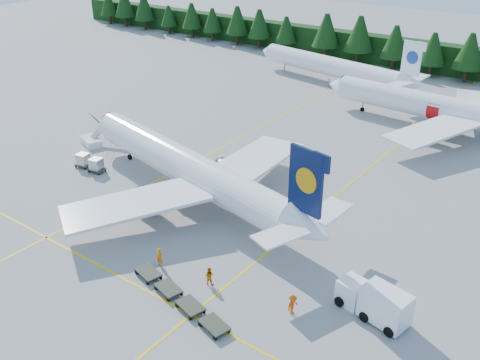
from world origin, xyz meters
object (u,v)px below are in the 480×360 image
Objects in this scene: airliner_navy at (182,165)px; airstairs at (93,139)px; airliner_red at (433,107)px; service_truck at (373,300)px.

airstairs is (-20.36, 3.13, -2.80)m from airliner_navy.
airliner_navy reaches higher than airliner_red.
airstairs reaches higher than service_truck.
airliner_navy reaches higher than service_truck.
airliner_red is at bearing 78.81° from airliner_navy.
airliner_red reaches higher than airstairs.
airliner_navy is 42.41m from airliner_red.
airliner_red is (16.86, 38.91, -0.14)m from airliner_navy.
airliner_navy is 6.10× the size of service_truck.
service_truck is at bearing -2.37° from airliner_navy.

